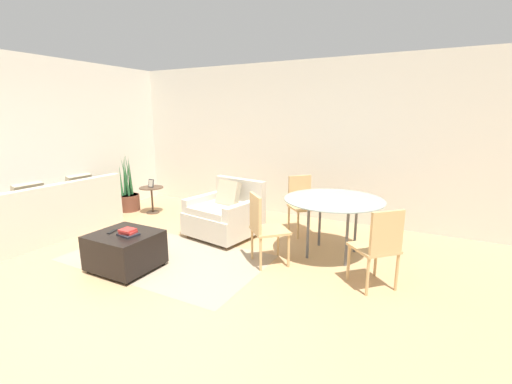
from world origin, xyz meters
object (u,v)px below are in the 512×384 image
object	(u,v)px
tv_remote_primary	(112,232)
picture_frame	(151,183)
book_stack	(128,232)
dining_chair_near_left	(263,225)
dining_chair_far_left	(302,201)
ottoman	(125,250)
dining_chair_near_right	(379,244)
dining_table	(334,204)
couch	(54,217)
armchair	(226,214)
potted_plant	(128,198)
side_table	(152,195)

from	to	relation	value
tv_remote_primary	picture_frame	world-z (taller)	picture_frame
book_stack	dining_chair_near_left	size ratio (longest dim) A/B	0.27
dining_chair_far_left	dining_chair_near_left	bearing A→B (deg)	-90.00
ottoman	dining_chair_far_left	xyz separation A→B (m)	(1.41, 2.26, 0.27)
dining_chair_far_left	dining_chair_near_right	bearing A→B (deg)	-45.00
dining_table	dining_chair_far_left	xyz separation A→B (m)	(-0.68, 0.68, -0.18)
couch	armchair	world-z (taller)	couch
tv_remote_primary	potted_plant	xyz separation A→B (m)	(-1.87, 1.92, -0.21)
dining_chair_far_left	potted_plant	bearing A→B (deg)	-173.76
ottoman	dining_chair_near_left	world-z (taller)	dining_chair_near_left
tv_remote_primary	dining_chair_near_left	world-z (taller)	dining_chair_near_left
armchair	book_stack	bearing A→B (deg)	-101.64
potted_plant	armchair	bearing A→B (deg)	-7.22
ottoman	side_table	size ratio (longest dim) A/B	1.47
armchair	dining_chair_near_left	size ratio (longest dim) A/B	1.20
ottoman	potted_plant	xyz separation A→B (m)	(-2.04, 1.89, 0.00)
armchair	tv_remote_primary	xyz separation A→B (m)	(-0.59, -1.61, 0.12)
book_stack	side_table	world-z (taller)	book_stack
book_stack	picture_frame	world-z (taller)	picture_frame
side_table	book_stack	bearing A→B (deg)	-51.46
couch	dining_chair_far_left	distance (m)	3.86
picture_frame	dining_chair_near_left	bearing A→B (deg)	-20.21
armchair	picture_frame	size ratio (longest dim) A/B	7.08
armchair	dining_table	size ratio (longest dim) A/B	0.84
couch	dining_chair_near_left	world-z (taller)	dining_chair_near_left
potted_plant	side_table	bearing A→B (deg)	8.61
armchair	book_stack	size ratio (longest dim) A/B	4.45
picture_frame	dining_chair_far_left	xyz separation A→B (m)	(2.90, 0.29, -0.06)
potted_plant	book_stack	bearing A→B (deg)	-41.78
book_stack	picture_frame	xyz separation A→B (m)	(-1.58, 1.99, 0.09)
couch	dining_chair_near_right	size ratio (longest dim) A/B	2.20
ottoman	potted_plant	world-z (taller)	potted_plant
picture_frame	dining_table	bearing A→B (deg)	-6.17
armchair	tv_remote_primary	distance (m)	1.72
potted_plant	side_table	world-z (taller)	potted_plant
dining_table	dining_chair_near_left	world-z (taller)	dining_chair_near_left
dining_table	picture_frame	bearing A→B (deg)	173.83
tv_remote_primary	picture_frame	bearing A→B (deg)	123.46
dining_table	dining_chair_near_right	size ratio (longest dim) A/B	1.43
armchair	picture_frame	bearing A→B (deg)	168.34
picture_frame	dining_chair_far_left	distance (m)	2.92
armchair	book_stack	world-z (taller)	armchair
tv_remote_primary	dining_chair_far_left	size ratio (longest dim) A/B	0.17
tv_remote_primary	dining_chair_far_left	distance (m)	2.79
dining_table	side_table	bearing A→B (deg)	173.84
tv_remote_primary	dining_chair_far_left	xyz separation A→B (m)	(1.58, 2.30, 0.06)
armchair	ottoman	distance (m)	1.63
picture_frame	dining_table	world-z (taller)	dining_table
picture_frame	ottoman	bearing A→B (deg)	-52.95
armchair	ottoman	xyz separation A→B (m)	(-0.42, -1.58, -0.09)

